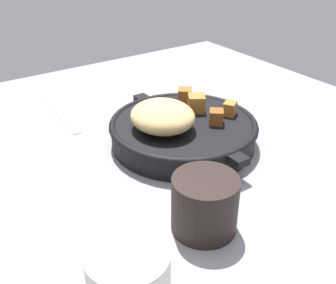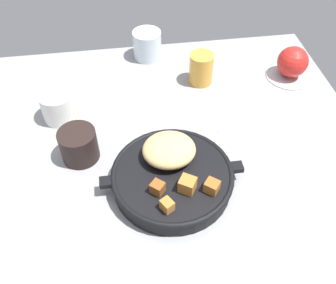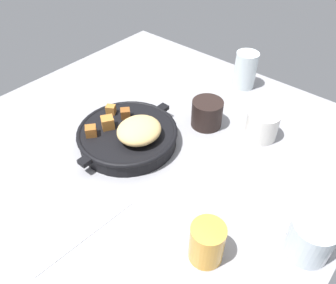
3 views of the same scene
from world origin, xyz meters
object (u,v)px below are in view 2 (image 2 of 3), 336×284
red_apple (293,62)px  ceramic_mug_white (58,106)px  coffee_mug_dark (79,145)px  water_glass_short (147,45)px  cast_iron_skillet (172,174)px  juice_glass_amber (201,69)px  butter_knife (266,129)px

red_apple → ceramic_mug_white: (-62.00, -7.86, -1.06)cm
coffee_mug_dark → water_glass_short: size_ratio=1.02×
cast_iron_skillet → juice_glass_amber: size_ratio=3.49×
ceramic_mug_white → water_glass_short: (24.08, 22.95, 0.36)cm
cast_iron_skillet → red_apple: 49.43cm
ceramic_mug_white → water_glass_short: size_ratio=1.01×
butter_knife → coffee_mug_dark: size_ratio=2.75×
juice_glass_amber → coffee_mug_dark: 39.30cm
red_apple → water_glass_short: size_ratio=1.02×
cast_iron_skillet → water_glass_short: (-0.08, 46.83, 1.04)cm
red_apple → coffee_mug_dark: red_apple is taller
red_apple → juice_glass_amber: size_ratio=0.98×
red_apple → ceramic_mug_white: size_ratio=1.02×
ceramic_mug_white → coffee_mug_dark: 14.55cm
red_apple → juice_glass_amber: bearing=177.0°
butter_knife → juice_glass_amber: 24.01cm
butter_knife → cast_iron_skillet: bearing=-149.4°
water_glass_short → ceramic_mug_white: bearing=-136.4°
juice_glass_amber → cast_iron_skillet: bearing=-111.4°
butter_knife → juice_glass_amber: bearing=123.8°
coffee_mug_dark → butter_knife: bearing=3.0°
cast_iron_skillet → juice_glass_amber: (12.94, 33.07, 1.23)cm
red_apple → butter_knife: (-13.06, -19.16, -4.58)cm
red_apple → water_glass_short: bearing=158.3°
ceramic_mug_white → coffee_mug_dark: (5.09, -13.63, 0.01)cm
butter_knife → water_glass_short: 42.50cm
cast_iron_skillet → ceramic_mug_white: bearing=135.3°
cast_iron_skillet → ceramic_mug_white: size_ratio=3.62×
cast_iron_skillet → butter_knife: 27.95cm
cast_iron_skillet → water_glass_short: size_ratio=3.64×
butter_knife → water_glass_short: water_glass_short is taller
water_glass_short → coffee_mug_dark: bearing=-117.4°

